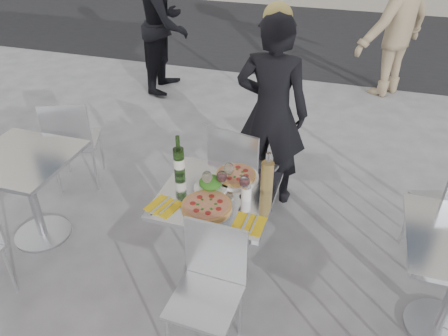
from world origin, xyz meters
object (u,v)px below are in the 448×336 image
(woman_diner, at_px, (272,113))
(wineglass_white_a, at_px, (207,178))
(pedestrian_b, at_px, (395,21))
(salad_plate, at_px, (211,184))
(main_table, at_px, (217,219))
(pedestrian_a, at_px, (166,24))
(wineglass_red_b, at_px, (244,182))
(napkin_left, at_px, (164,206))
(pizza_near, at_px, (207,206))
(side_chair_lfar, at_px, (72,137))
(wineglass_red_a, at_px, (222,177))
(side_table_left, at_px, (28,181))
(chair_far, at_px, (239,168))
(sugar_shaker, at_px, (246,192))
(napkin_right, at_px, (249,224))
(wineglass_white_b, at_px, (229,169))
(carafe, at_px, (267,177))
(pizza_far, at_px, (236,175))
(chair_near, at_px, (210,281))
(wine_bottle, at_px, (179,160))

(woman_diner, bearing_deg, wineglass_white_a, 80.77)
(pedestrian_b, relative_size, salad_plate, 8.75)
(main_table, height_order, pedestrian_a, pedestrian_a)
(wineglass_red_b, height_order, napkin_left, wineglass_red_b)
(pizza_near, bearing_deg, side_chair_lfar, 151.49)
(pedestrian_a, height_order, wineglass_red_a, pedestrian_a)
(main_table, xyz_separation_m, side_table_left, (-1.50, 0.00, 0.00))
(chair_far, relative_size, sugar_shaker, 8.62)
(pizza_near, bearing_deg, napkin_right, -15.07)
(wineglass_white_b, bearing_deg, chair_far, 97.37)
(side_table_left, distance_m, carafe, 1.83)
(side_chair_lfar, bearing_deg, carafe, 140.84)
(side_chair_lfar, bearing_deg, pedestrian_b, -151.95)
(side_table_left, bearing_deg, carafe, 3.53)
(pizza_far, distance_m, wineglass_red_b, 0.24)
(chair_near, bearing_deg, wineglass_red_a, 102.63)
(napkin_left, bearing_deg, napkin_right, 13.37)
(wineglass_white_b, bearing_deg, side_table_left, -175.09)
(chair_far, distance_m, pedestrian_b, 3.47)
(side_chair_lfar, height_order, pedestrian_a, pedestrian_a)
(pedestrian_a, distance_m, pedestrian_b, 2.92)
(wine_bottle, height_order, wineglass_red_a, wine_bottle)
(pedestrian_a, xyz_separation_m, napkin_right, (2.00, -3.40, -0.13))
(wineglass_white_a, xyz_separation_m, wineglass_red_b, (0.24, 0.02, 0.00))
(chair_near, xyz_separation_m, napkin_right, (0.16, 0.26, 0.26))
(chair_near, xyz_separation_m, carafe, (0.18, 0.60, 0.37))
(pizza_near, bearing_deg, chair_near, -68.81)
(woman_diner, height_order, wineglass_red_b, woman_diner)
(wine_bottle, relative_size, carafe, 1.02)
(woman_diner, bearing_deg, pedestrian_b, -109.24)
(wineglass_red_a, distance_m, napkin_left, 0.40)
(salad_plate, bearing_deg, woman_diner, 80.60)
(salad_plate, xyz_separation_m, sugar_shaker, (0.25, -0.05, 0.02))
(napkin_right, bearing_deg, carafe, 87.41)
(chair_near, height_order, napkin_right, chair_near)
(pizza_far, bearing_deg, carafe, -23.40)
(pedestrian_a, bearing_deg, napkin_right, -152.80)
(pizza_near, height_order, wineglass_red_a, wineglass_red_a)
(pedestrian_a, bearing_deg, woman_diner, -141.66)
(wine_bottle, relative_size, wineglass_white_a, 1.87)
(woman_diner, height_order, sugar_shaker, woman_diner)
(wine_bottle, height_order, sugar_shaker, wine_bottle)
(main_table, distance_m, salad_plate, 0.26)
(pedestrian_b, xyz_separation_m, napkin_left, (-1.37, -4.11, -0.21))
(salad_plate, xyz_separation_m, wineglass_red_a, (0.08, -0.01, 0.07))
(pedestrian_a, bearing_deg, side_chair_lfar, -179.88)
(wine_bottle, xyz_separation_m, sugar_shaker, (0.50, -0.14, -0.06))
(chair_near, height_order, napkin_left, chair_near)
(side_table_left, xyz_separation_m, wineglass_white_a, (1.44, -0.00, 0.32))
(pizza_near, relative_size, sugar_shaker, 2.91)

